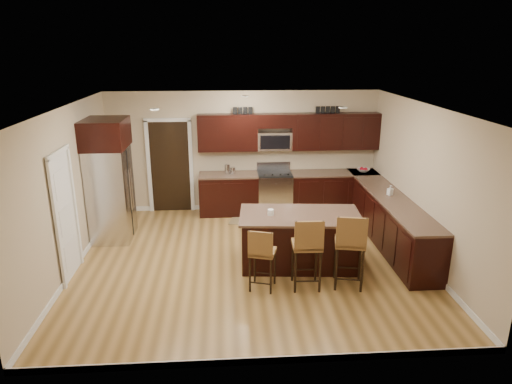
{
  "coord_description": "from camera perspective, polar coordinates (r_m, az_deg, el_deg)",
  "views": [
    {
      "loc": [
        -0.4,
        -7.28,
        3.64
      ],
      "look_at": [
        0.12,
        0.4,
        1.15
      ],
      "focal_mm": 32.0,
      "sensor_mm": 36.0,
      "label": 1
    }
  ],
  "objects": [
    {
      "name": "floor_mat",
      "position": [
        9.96,
        -0.2,
        -3.49
      ],
      "size": [
        1.14,
        0.88,
        0.01
      ],
      "primitive_type": "cube",
      "rotation": [
        0.0,
        0.0,
        -0.21
      ],
      "color": "olive",
      "rests_on": "floor"
    },
    {
      "name": "pantry_door",
      "position": [
        7.89,
        -22.76,
        -2.95
      ],
      "size": [
        0.03,
        0.8,
        2.04
      ],
      "primitive_type": "cube",
      "color": "white",
      "rests_on": "floor"
    },
    {
      "name": "floor",
      "position": [
        8.15,
        -0.68,
        -8.62
      ],
      "size": [
        6.0,
        6.0,
        0.0
      ],
      "primitive_type": "plane",
      "color": "#A0793F",
      "rests_on": "ground"
    },
    {
      "name": "island",
      "position": [
        7.91,
        5.43,
        -6.11
      ],
      "size": [
        2.11,
        1.23,
        0.92
      ],
      "rotation": [
        0.0,
        0.0,
        -0.08
      ],
      "color": "black",
      "rests_on": "floor"
    },
    {
      "name": "upper_cabinets",
      "position": [
        10.13,
        4.4,
        7.63
      ],
      "size": [
        4.0,
        0.33,
        0.8
      ],
      "color": "black",
      "rests_on": "wall_back"
    },
    {
      "name": "fruit_bowl",
      "position": [
        10.55,
        13.27,
        2.69
      ],
      "size": [
        0.38,
        0.38,
        0.07
      ],
      "primitive_type": "imported",
      "rotation": [
        0.0,
        0.0,
        -0.43
      ],
      "color": "silver",
      "rests_on": "base_cabinets"
    },
    {
      "name": "wall_back",
      "position": [
        10.3,
        -1.58,
        5.05
      ],
      "size": [
        6.0,
        0.0,
        6.0
      ],
      "primitive_type": "plane",
      "rotation": [
        1.57,
        0.0,
        0.0
      ],
      "color": "tan",
      "rests_on": "floor"
    },
    {
      "name": "microwave",
      "position": [
        10.15,
        2.31,
        6.41
      ],
      "size": [
        0.76,
        0.31,
        0.4
      ],
      "primitive_type": "cube",
      "color": "silver",
      "rests_on": "upper_cabinets"
    },
    {
      "name": "stool_right",
      "position": [
        7.15,
        11.7,
        -6.22
      ],
      "size": [
        0.54,
        0.54,
        1.22
      ],
      "rotation": [
        0.0,
        0.0,
        -0.2
      ],
      "color": "olive",
      "rests_on": "floor"
    },
    {
      "name": "stool_left",
      "position": [
        6.99,
        0.73,
        -7.56
      ],
      "size": [
        0.47,
        0.47,
        1.02
      ],
      "rotation": [
        0.0,
        0.0,
        -0.29
      ],
      "color": "olive",
      "rests_on": "floor"
    },
    {
      "name": "canister_tall",
      "position": [
        10.07,
        -3.61,
        2.84
      ],
      "size": [
        0.12,
        0.12,
        0.21
      ],
      "primitive_type": "cylinder",
      "color": "silver",
      "rests_on": "base_cabinets"
    },
    {
      "name": "island_jar",
      "position": [
        7.64,
        1.84,
        -2.54
      ],
      "size": [
        0.1,
        0.1,
        0.1
      ],
      "primitive_type": "cylinder",
      "color": "white",
      "rests_on": "island"
    },
    {
      "name": "soap_bottle",
      "position": [
        9.01,
        16.42,
        0.22
      ],
      "size": [
        0.11,
        0.12,
        0.19
      ],
      "primitive_type": "imported",
      "rotation": [
        0.0,
        0.0,
        0.4
      ],
      "color": "#B2B2B2",
      "rests_on": "base_cabinets"
    },
    {
      "name": "ceiling",
      "position": [
        7.35,
        -0.76,
        10.56
      ],
      "size": [
        6.0,
        6.0,
        0.0
      ],
      "primitive_type": "plane",
      "rotation": [
        3.14,
        0.0,
        0.0
      ],
      "color": "silver",
      "rests_on": "wall_back"
    },
    {
      "name": "wall_right",
      "position": [
        8.35,
        20.29,
        0.86
      ],
      "size": [
        0.0,
        5.5,
        5.5
      ],
      "primitive_type": "plane",
      "rotation": [
        1.57,
        0.0,
        -1.57
      ],
      "color": "tan",
      "rests_on": "floor"
    },
    {
      "name": "doorway",
      "position": [
        10.42,
        -10.67,
        3.1
      ],
      "size": [
        0.85,
        0.03,
        2.06
      ],
      "primitive_type": "cube",
      "color": "black",
      "rests_on": "floor"
    },
    {
      "name": "wall_left",
      "position": [
        8.06,
        -22.53,
        0.0
      ],
      "size": [
        0.0,
        5.5,
        5.5
      ],
      "primitive_type": "plane",
      "rotation": [
        1.57,
        0.0,
        1.57
      ],
      "color": "tan",
      "rests_on": "floor"
    },
    {
      "name": "stool_mid",
      "position": [
        7.02,
        6.46,
        -6.65
      ],
      "size": [
        0.45,
        0.45,
        1.18
      ],
      "rotation": [
        0.0,
        0.0,
        -0.03
      ],
      "color": "olive",
      "rests_on": "floor"
    },
    {
      "name": "range",
      "position": [
        10.29,
        2.32,
        -0.03
      ],
      "size": [
        0.76,
        0.64,
        1.11
      ],
      "color": "silver",
      "rests_on": "floor"
    },
    {
      "name": "refrigerator",
      "position": [
        9.12,
        -17.84,
        1.55
      ],
      "size": [
        0.79,
        0.97,
        2.35
      ],
      "color": "silver",
      "rests_on": "floor"
    },
    {
      "name": "base_cabinets",
      "position": [
        9.57,
        10.26,
        -1.8
      ],
      "size": [
        4.02,
        3.96,
        0.92
      ],
      "color": "black",
      "rests_on": "floor"
    },
    {
      "name": "letter_decor",
      "position": [
        10.04,
        3.64,
        10.18
      ],
      "size": [
        2.2,
        0.03,
        0.15
      ],
      "primitive_type": null,
      "color": "black",
      "rests_on": "upper_cabinets"
    },
    {
      "name": "canister_short",
      "position": [
        10.08,
        -2.92,
        2.68
      ],
      "size": [
        0.11,
        0.11,
        0.15
      ],
      "primitive_type": "cylinder",
      "color": "silver",
      "rests_on": "base_cabinets"
    }
  ]
}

